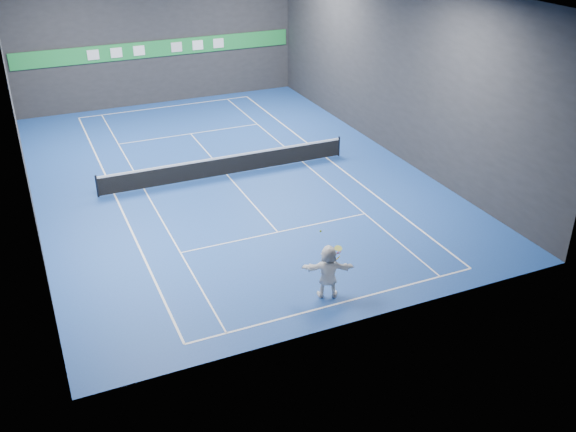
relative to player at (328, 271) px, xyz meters
name	(u,v)px	position (x,y,z in m)	size (l,w,h in m)	color
ground	(227,175)	(0.20, 11.29, -0.98)	(26.00, 26.00, 0.00)	#1B4296
wall_back	(156,32)	(0.20, 24.29, 3.52)	(18.00, 0.10, 9.00)	#262729
wall_front	(364,197)	(0.20, -1.71, 3.52)	(18.00, 0.10, 9.00)	#262729
wall_left	(14,110)	(-8.80, 11.29, 3.52)	(0.10, 26.00, 9.00)	#262729
wall_right	(390,65)	(9.20, 11.29, 3.52)	(0.10, 26.00, 9.00)	#262729
baseline_near	(341,303)	(0.20, -0.60, -0.98)	(10.98, 0.08, 0.01)	white
baseline_far	(167,107)	(0.20, 23.18, -0.98)	(10.98, 0.08, 0.01)	white
sideline_doubles_left	(114,194)	(-5.29, 11.29, -0.98)	(0.08, 23.78, 0.01)	white
sideline_doubles_right	(327,158)	(5.69, 11.29, -0.98)	(0.08, 23.78, 0.01)	white
sideline_singles_left	(144,189)	(-3.91, 11.29, -0.98)	(0.06, 23.78, 0.01)	white
sideline_singles_right	(303,162)	(4.31, 11.29, -0.98)	(0.06, 23.78, 0.01)	white
service_line_near	(278,232)	(0.20, 4.89, -0.98)	(8.23, 0.06, 0.01)	white
service_line_far	(191,134)	(0.20, 17.69, -0.98)	(8.23, 0.06, 0.01)	white
center_service_line	(227,175)	(0.20, 11.29, -0.98)	(0.06, 12.80, 0.01)	white
player	(328,271)	(0.00, 0.00, 0.00)	(1.81, 0.58, 1.96)	white
tennis_ball	(321,231)	(-0.30, 0.07, 1.60)	(0.07, 0.07, 0.07)	#B4D523
tennis_net	(227,165)	(0.20, 11.29, -0.44)	(12.50, 0.10, 1.07)	black
sponsor_banner	(158,49)	(0.20, 24.22, 2.52)	(17.64, 0.11, 1.00)	#1E8B3A
tennis_racket	(337,251)	(0.34, 0.05, 0.69)	(0.46, 0.42, 0.56)	red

